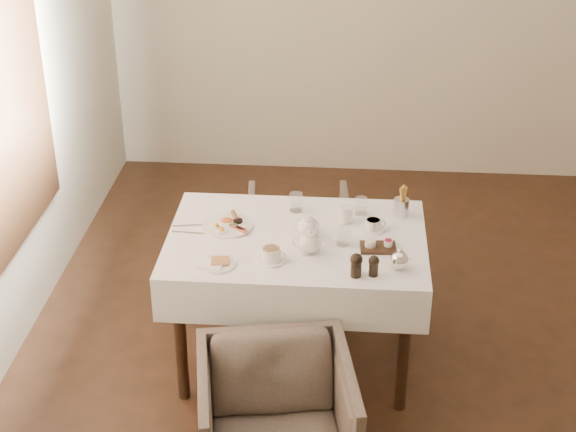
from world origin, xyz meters
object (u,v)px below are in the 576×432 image
Objects in this scene: breakfast_plate at (228,225)px; teapot_centre at (308,225)px; table at (296,257)px; armchair_far at (299,241)px; armchair_near at (276,423)px.

breakfast_plate is 0.42m from teapot_centre.
armchair_far is at bearing 92.90° from table.
teapot_centre is (0.10, -0.76, 0.53)m from armchair_far.
breakfast_plate is 1.72× the size of teapot_centre.
table is at bearing -140.01° from teapot_centre.
teapot_centre is (0.06, 0.02, 0.18)m from table.
armchair_far is at bearing 80.07° from armchair_near.
armchair_near is at bearing -66.70° from breakfast_plate.
table reaches higher than armchair_near.
table is 0.19m from teapot_centre.
breakfast_plate is (-0.35, 0.08, 0.13)m from table.
armchair_near is at bearing -91.79° from table.
teapot_centre reaches higher than breakfast_plate.
breakfast_plate reaches higher than table.
teapot_centre reaches higher than armchair_far.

